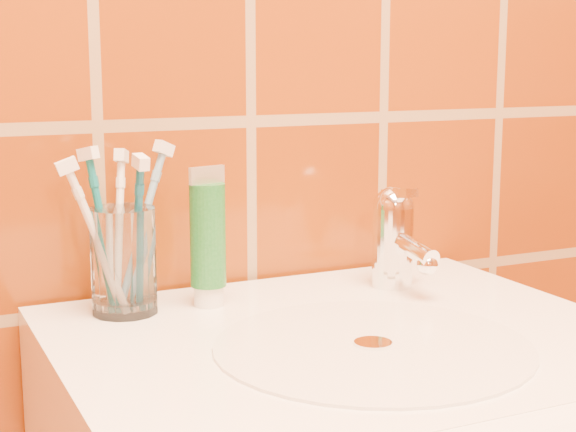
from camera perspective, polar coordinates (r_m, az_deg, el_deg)
glass_tumbler at (r=0.94m, az=-10.58°, el=-2.87°), size 0.09×0.09×0.11m
toothpaste_tube at (r=0.95m, az=-5.20°, el=-1.64°), size 0.04×0.04×0.15m
faucet at (r=1.04m, az=6.93°, el=-1.17°), size 0.05×0.11×0.12m
toothbrush_0 at (r=0.96m, az=-9.42°, el=-0.65°), size 0.14×0.13×0.19m
toothbrush_1 at (r=0.93m, az=-9.73°, el=-1.29°), size 0.04×0.09×0.18m
toothbrush_2 at (r=0.96m, az=-10.87°, el=-0.96°), size 0.09×0.11×0.19m
toothbrush_3 at (r=0.94m, az=-11.82°, el=-1.02°), size 0.09×0.10×0.19m
toothbrush_4 at (r=0.92m, az=-12.20°, el=-1.51°), size 0.09×0.08×0.17m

